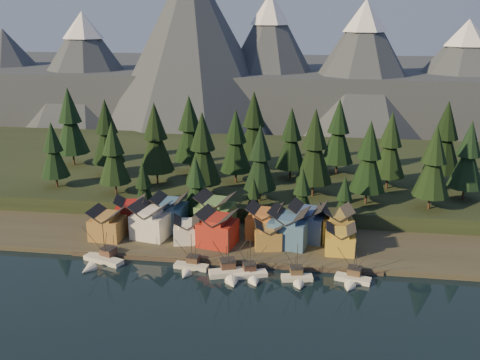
# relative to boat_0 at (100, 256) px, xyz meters

# --- Properties ---
(ground) EXTENTS (500.00, 500.00, 0.00)m
(ground) POSITION_rel_boat_0_xyz_m (30.80, -11.18, -2.11)
(ground) COLOR black
(ground) RESTS_ON ground
(shore_strip) EXTENTS (400.00, 50.00, 1.50)m
(shore_strip) POSITION_rel_boat_0_xyz_m (30.80, 28.82, -1.36)
(shore_strip) COLOR #363227
(shore_strip) RESTS_ON ground
(hillside) EXTENTS (420.00, 100.00, 6.00)m
(hillside) POSITION_rel_boat_0_xyz_m (30.80, 78.82, 0.89)
(hillside) COLOR black
(hillside) RESTS_ON ground
(dock) EXTENTS (80.00, 4.00, 1.00)m
(dock) POSITION_rel_boat_0_xyz_m (30.80, 5.32, -1.61)
(dock) COLOR #453C31
(dock) RESTS_ON ground
(mountain_ridge) EXTENTS (560.00, 190.00, 90.00)m
(mountain_ridge) POSITION_rel_boat_0_xyz_m (26.60, 202.41, 23.94)
(mountain_ridge) COLOR #424955
(mountain_ridge) RESTS_ON ground
(boat_0) EXTENTS (11.56, 11.97, 11.72)m
(boat_0) POSITION_rel_boat_0_xyz_m (0.00, 0.00, 0.00)
(boat_0) COLOR beige
(boat_0) RESTS_ON ground
(boat_2) EXTENTS (9.07, 9.71, 10.04)m
(boat_2) POSITION_rel_boat_0_xyz_m (23.44, -0.08, -0.23)
(boat_2) COLOR beige
(boat_2) RESTS_ON ground
(boat_3) EXTENTS (10.39, 10.99, 12.29)m
(boat_3) POSITION_rel_boat_0_xyz_m (33.81, -2.37, 0.30)
(boat_3) COLOR silver
(boat_3) RESTS_ON ground
(boat_4) EXTENTS (8.67, 9.18, 10.38)m
(boat_4) POSITION_rel_boat_0_xyz_m (39.06, -2.02, -0.06)
(boat_4) COLOR white
(boat_4) RESTS_ON ground
(boat_5) EXTENTS (7.99, 8.54, 10.09)m
(boat_5) POSITION_rel_boat_0_xyz_m (50.14, -2.19, -0.07)
(boat_5) COLOR silver
(boat_5) RESTS_ON ground
(boat_6) EXTENTS (9.05, 9.58, 10.82)m
(boat_6) POSITION_rel_boat_0_xyz_m (62.99, -1.04, 0.03)
(boat_6) COLOR silver
(boat_6) RESTS_ON ground
(house_front_0) EXTENTS (9.12, 8.68, 8.57)m
(house_front_0) POSITION_rel_boat_0_xyz_m (-2.65, 12.56, 3.89)
(house_front_0) COLOR olive
(house_front_0) RESTS_ON shore_strip
(house_front_1) EXTENTS (10.93, 10.63, 9.72)m
(house_front_1) POSITION_rel_boat_0_xyz_m (8.93, 15.29, 4.49)
(house_front_1) COLOR silver
(house_front_1) RESTS_ON shore_strip
(house_front_2) EXTENTS (8.43, 8.47, 6.89)m
(house_front_2) POSITION_rel_boat_0_xyz_m (19.45, 13.61, 3.01)
(house_front_2) COLOR white
(house_front_2) RESTS_ON shore_strip
(house_front_3) EXTENTS (11.08, 10.74, 9.56)m
(house_front_3) POSITION_rel_boat_0_xyz_m (28.07, 12.78, 4.41)
(house_front_3) COLOR maroon
(house_front_3) RESTS_ON shore_strip
(house_front_4) EXTENTS (8.17, 8.61, 7.08)m
(house_front_4) POSITION_rel_boat_0_xyz_m (41.54, 13.21, 3.11)
(house_front_4) COLOR olive
(house_front_4) RESTS_ON shore_strip
(house_front_5) EXTENTS (11.31, 10.61, 10.24)m
(house_front_5) POSITION_rel_boat_0_xyz_m (46.92, 15.08, 4.77)
(house_front_5) COLOR #375B83
(house_front_5) RESTS_ON shore_strip
(house_front_6) EXTENTS (7.49, 7.08, 7.48)m
(house_front_6) POSITION_rel_boat_0_xyz_m (60.40, 12.24, 3.32)
(house_front_6) COLOR gold
(house_front_6) RESTS_ON shore_strip
(house_back_0) EXTENTS (10.04, 9.79, 9.17)m
(house_back_0) POSITION_rel_boat_0_xyz_m (1.22, 20.55, 4.20)
(house_back_0) COLOR maroon
(house_back_0) RESTS_ON shore_strip
(house_back_1) EXTENTS (9.31, 9.42, 9.99)m
(house_back_1) POSITION_rel_boat_0_xyz_m (12.44, 21.84, 4.63)
(house_back_1) COLOR #396188
(house_back_1) RESTS_ON shore_strip
(house_back_2) EXTENTS (11.49, 10.82, 10.68)m
(house_back_2) POSITION_rel_boat_0_xyz_m (25.59, 23.01, 5.00)
(house_back_2) COLOR #537F44
(house_back_2) RESTS_ON shore_strip
(house_back_3) EXTENTS (10.18, 9.30, 9.36)m
(house_back_3) POSITION_rel_boat_0_xyz_m (40.05, 19.42, 4.31)
(house_back_3) COLOR #AD602C
(house_back_3) RESTS_ON shore_strip
(house_back_4) EXTENTS (10.97, 10.68, 10.16)m
(house_back_4) POSITION_rel_boat_0_xyz_m (51.67, 20.06, 4.72)
(house_back_4) COLOR #34497B
(house_back_4) RESTS_ON shore_strip
(house_back_5) EXTENTS (9.73, 9.81, 9.46)m
(house_back_5) POSITION_rel_boat_0_xyz_m (59.48, 20.56, 4.35)
(house_back_5) COLOR olive
(house_back_5) RESTS_ON shore_strip
(tree_hill_0) EXTENTS (9.37, 9.37, 21.84)m
(tree_hill_0) POSITION_rel_boat_0_xyz_m (-31.20, 40.82, 15.82)
(tree_hill_0) COLOR #332319
(tree_hill_0) RESTS_ON hillside
(tree_hill_1) EXTENTS (11.57, 11.57, 26.95)m
(tree_hill_1) POSITION_rel_boat_0_xyz_m (-19.20, 56.82, 18.62)
(tree_hill_1) COLOR #332319
(tree_hill_1) RESTS_ON hillside
(tree_hill_2) EXTENTS (10.03, 10.03, 23.35)m
(tree_hill_2) POSITION_rel_boat_0_xyz_m (-9.20, 36.82, 16.65)
(tree_hill_2) COLOR #332319
(tree_hill_2) RESTS_ON hillside
(tree_hill_3) EXTENTS (11.86, 11.86, 27.64)m
(tree_hill_3) POSITION_rel_boat_0_xyz_m (0.80, 48.82, 19.00)
(tree_hill_3) COLOR #332319
(tree_hill_3) RESTS_ON hillside
(tree_hill_4) EXTENTS (11.95, 11.95, 27.83)m
(tree_hill_4) POSITION_rel_boat_0_xyz_m (8.80, 63.82, 19.10)
(tree_hill_4) COLOR #332319
(tree_hill_4) RESTS_ON hillside
(tree_hill_5) EXTENTS (11.49, 11.49, 26.76)m
(tree_hill_5) POSITION_rel_boat_0_xyz_m (18.80, 38.82, 18.52)
(tree_hill_5) COLOR #332319
(tree_hill_5) RESTS_ON hillside
(tree_hill_6) EXTENTS (10.79, 10.79, 25.14)m
(tree_hill_6) POSITION_rel_boat_0_xyz_m (26.80, 53.82, 17.63)
(tree_hill_6) COLOR #332319
(tree_hill_6) RESTS_ON hillside
(tree_hill_7) EXTENTS (10.17, 10.17, 23.70)m
(tree_hill_7) POSITION_rel_boat_0_xyz_m (36.80, 36.82, 16.84)
(tree_hill_7) COLOR #332319
(tree_hill_7) RESTS_ON hillside
(tree_hill_8) EXTENTS (10.70, 10.70, 24.93)m
(tree_hill_8) POSITION_rel_boat_0_xyz_m (44.80, 60.82, 17.51)
(tree_hill_8) COLOR #332319
(tree_hill_8) RESTS_ON hillside
(tree_hill_9) EXTENTS (11.90, 11.90, 27.73)m
(tree_hill_9) POSITION_rel_boat_0_xyz_m (52.80, 43.82, 19.05)
(tree_hill_9) COLOR #332319
(tree_hill_9) RESTS_ON hillside
(tree_hill_10) EXTENTS (11.61, 11.61, 27.05)m
(tree_hill_10) POSITION_rel_boat_0_xyz_m (60.80, 68.82, 18.68)
(tree_hill_10) COLOR #332319
(tree_hill_10) RESTS_ON hillside
(tree_hill_11) EXTENTS (10.94, 10.94, 25.48)m
(tree_hill_11) POSITION_rel_boat_0_xyz_m (68.80, 38.82, 17.82)
(tree_hill_11) COLOR #332319
(tree_hill_11) RESTS_ON hillside
(tree_hill_12) EXTENTS (10.93, 10.93, 25.47)m
(tree_hill_12) POSITION_rel_boat_0_xyz_m (76.80, 54.82, 17.81)
(tree_hill_12) COLOR #332319
(tree_hill_12) RESTS_ON hillside
(tree_hill_13) EXTENTS (10.74, 10.74, 25.01)m
(tree_hill_13) POSITION_rel_boat_0_xyz_m (86.80, 36.82, 17.56)
(tree_hill_13) COLOR #332319
(tree_hill_13) RESTS_ON hillside
(tree_hill_14) EXTENTS (12.17, 12.17, 28.35)m
(tree_hill_14) POSITION_rel_boat_0_xyz_m (94.80, 60.82, 19.39)
(tree_hill_14) COLOR #332319
(tree_hill_14) RESTS_ON hillside
(tree_hill_15) EXTENTS (12.35, 12.35, 28.77)m
(tree_hill_15) POSITION_rel_boat_0_xyz_m (30.80, 70.82, 19.62)
(tree_hill_15) COLOR #332319
(tree_hill_15) RESTS_ON hillside
(tree_hill_16) EXTENTS (12.60, 12.60, 29.36)m
(tree_hill_16) POSITION_rel_boat_0_xyz_m (-37.20, 66.82, 19.94)
(tree_hill_16) COLOR #332319
(tree_hill_16) RESTS_ON hillside
(tree_hill_17) EXTENTS (10.63, 10.63, 24.76)m
(tree_hill_17) POSITION_rel_boat_0_xyz_m (98.80, 46.82, 17.42)
(tree_hill_17) COLOR #332319
(tree_hill_17) RESTS_ON hillside
(tree_shore_0) EXTENTS (7.50, 7.50, 17.47)m
(tree_shore_0) POSITION_rel_boat_0_xyz_m (2.80, 28.82, 8.93)
(tree_shore_0) COLOR #332319
(tree_shore_0) RESTS_ON shore_strip
(tree_shore_1) EXTENTS (8.50, 8.50, 19.80)m
(tree_shore_1) POSITION_rel_boat_0_xyz_m (18.80, 28.82, 10.21)
(tree_shore_1) COLOR #332319
(tree_shore_1) RESTS_ON shore_strip
(tree_shore_2) EXTENTS (6.15, 6.15, 14.33)m
(tree_shore_2) POSITION_rel_boat_0_xyz_m (35.80, 28.82, 7.21)
(tree_shore_2) COLOR #332319
(tree_shore_2) RESTS_ON shore_strip
(tree_shore_3) EXTENTS (7.70, 7.70, 17.93)m
(tree_shore_3) POSITION_rel_boat_0_xyz_m (49.80, 28.82, 9.18)
(tree_shore_3) COLOR #332319
(tree_shore_3) RESTS_ON shore_strip
(tree_shore_4) EXTENTS (6.86, 6.86, 15.97)m
(tree_shore_4) POSITION_rel_boat_0_xyz_m (61.80, 28.82, 8.11)
(tree_shore_4) COLOR #332319
(tree_shore_4) RESTS_ON shore_strip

